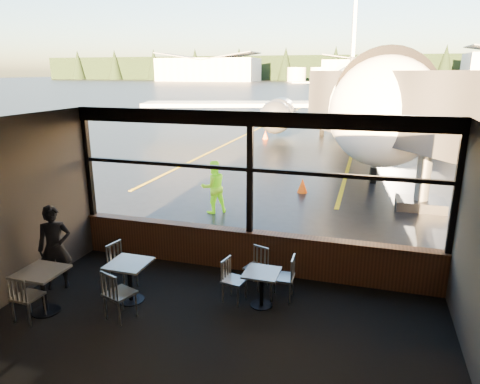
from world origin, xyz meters
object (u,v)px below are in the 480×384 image
at_px(chair_mid_s, 120,294).
at_px(jet_bridge, 413,135).
at_px(cone_nose, 302,186).
at_px(cone_wing, 265,135).
at_px(chair_mid_w, 123,266).
at_px(cafe_table_left, 44,292).
at_px(passenger, 55,248).
at_px(chair_near_n, 256,268).
at_px(chair_near_w, 235,281).
at_px(cafe_table_mid, 130,282).
at_px(chair_near_e, 282,278).
at_px(airliner, 362,53).
at_px(ground_crew, 213,187).
at_px(chair_left_s, 28,297).
at_px(cafe_table_near, 262,289).

bearing_deg(chair_mid_s, jet_bridge, 74.91).
bearing_deg(cone_nose, cone_wing, 109.65).
relative_size(chair_mid_w, cone_nose, 1.82).
relative_size(cafe_table_left, passenger, 0.48).
xyz_separation_m(chair_near_n, chair_mid_w, (-2.57, -0.82, 0.06)).
height_order(chair_near_w, passenger, passenger).
distance_m(cafe_table_mid, chair_mid_s, 0.61).
relative_size(chair_near_e, chair_near_w, 1.07).
bearing_deg(chair_near_n, cafe_table_mid, 48.48).
bearing_deg(cafe_table_mid, passenger, 178.04).
bearing_deg(cone_nose, airliner, 84.45).
bearing_deg(chair_near_w, cafe_table_left, -55.81).
bearing_deg(jet_bridge, chair_near_e, -112.18).
height_order(chair_near_n, ground_crew, ground_crew).
height_order(airliner, cafe_table_mid, airliner).
xyz_separation_m(chair_near_n, chair_left_s, (-3.54, -2.33, 0.03)).
xyz_separation_m(chair_near_e, chair_near_n, (-0.60, 0.31, -0.03)).
xyz_separation_m(cafe_table_near, cafe_table_left, (-3.74, -1.37, 0.07)).
bearing_deg(chair_mid_w, chair_near_w, 105.33).
xyz_separation_m(cafe_table_left, chair_left_s, (-0.09, -0.29, 0.04)).
distance_m(chair_mid_w, cone_nose, 8.54).
bearing_deg(chair_near_e, chair_left_s, 114.17).
relative_size(cafe_table_near, chair_near_n, 0.83).
bearing_deg(cafe_table_mid, chair_near_e, 18.48).
bearing_deg(airliner, chair_near_w, -98.94).
distance_m(chair_near_n, chair_mid_w, 2.69).
distance_m(cafe_table_near, chair_near_e, 0.49).
bearing_deg(chair_near_e, airliner, -3.27).
xyz_separation_m(cafe_table_near, chair_mid_s, (-2.29, -1.15, 0.13)).
relative_size(airliner, jet_bridge, 3.21).
bearing_deg(cafe_table_mid, chair_near_w, 17.15).
bearing_deg(airliner, cafe_table_near, -97.54).
bearing_deg(chair_near_e, jet_bridge, -23.99).
bearing_deg(chair_left_s, cone_wing, 95.34).
bearing_deg(jet_bridge, chair_left_s, -128.54).
height_order(cafe_table_mid, chair_mid_s, chair_mid_s).
bearing_deg(chair_left_s, airliner, 81.55).
bearing_deg(cone_wing, chair_mid_s, -83.24).
bearing_deg(chair_near_n, chair_near_e, 171.18).
bearing_deg(jet_bridge, chair_near_w, -117.15).
height_order(cafe_table_mid, chair_near_n, chair_near_n).
xyz_separation_m(chair_near_n, chair_mid_s, (-2.01, -1.82, 0.06)).
bearing_deg(jet_bridge, cone_nose, 161.14).
xyz_separation_m(airliner, jet_bridge, (2.10, -15.24, -3.00)).
bearing_deg(airliner, jet_bridge, -87.42).
distance_m(cafe_table_near, cone_nose, 8.08).
bearing_deg(chair_mid_s, cafe_table_near, 44.77).
bearing_deg(cone_wing, chair_mid_w, -84.47).
bearing_deg(cone_wing, cafe_table_near, -76.57).
xyz_separation_m(cafe_table_left, chair_mid_w, (0.88, 1.23, 0.06)).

